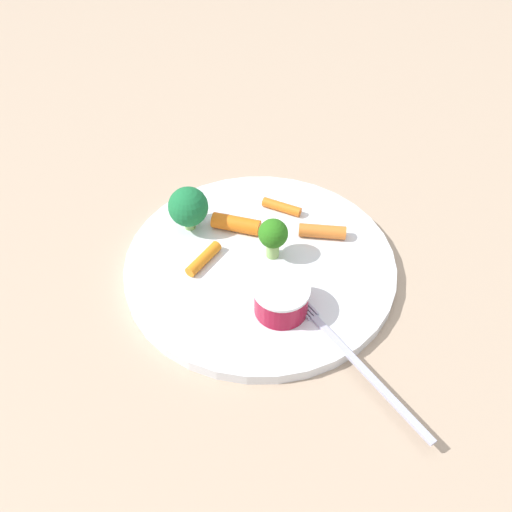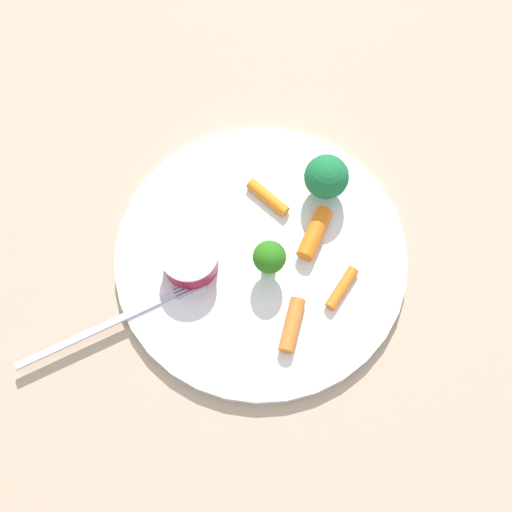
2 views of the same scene
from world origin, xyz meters
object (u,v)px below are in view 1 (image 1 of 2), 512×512
carrot_stick_3 (322,231)px  carrot_stick_2 (236,224)px  fork (355,361)px  carrot_stick_0 (282,207)px  carrot_stick_1 (204,259)px  sauce_cup (281,299)px  plate (260,266)px  broccoli_floret_1 (188,207)px  broccoli_floret_0 (273,235)px

carrot_stick_3 → carrot_stick_2: bearing=-158.8°
carrot_stick_2 → fork: carrot_stick_2 is taller
fork → carrot_stick_0: bearing=134.0°
carrot_stick_1 → carrot_stick_0: bearing=72.0°
carrot_stick_3 → fork: carrot_stick_3 is taller
sauce_cup → plate: bearing=134.7°
sauce_cup → carrot_stick_2: size_ratio=1.03×
plate → carrot_stick_0: bearing=100.4°
carrot_stick_2 → sauce_cup: bearing=-40.3°
broccoli_floret_1 → fork: size_ratio=0.30×
broccoli_floret_1 → carrot_stick_0: broccoli_floret_1 is taller
plate → sauce_cup: size_ratio=5.20×
broccoli_floret_1 → carrot_stick_2: (0.04, 0.02, -0.02)m
carrot_stick_1 → carrot_stick_3: size_ratio=0.94×
broccoli_floret_1 → fork: (0.22, -0.08, -0.03)m
plate → carrot_stick_1: 0.06m
carrot_stick_0 → fork: (0.14, -0.15, -0.00)m
plate → fork: fork is taller
carrot_stick_1 → fork: (0.18, -0.04, -0.00)m
sauce_cup → carrot_stick_1: size_ratio=1.14×
plate → carrot_stick_2: 0.05m
sauce_cup → carrot_stick_3: size_ratio=1.08×
plate → broccoli_floret_1: (-0.09, 0.01, 0.03)m
plate → carrot_stick_2: bearing=145.7°
plate → fork: size_ratio=1.67×
broccoli_floret_1 → carrot_stick_2: broccoli_floret_1 is taller
carrot_stick_2 → broccoli_floret_1: bearing=-156.9°
broccoli_floret_0 → fork: size_ratio=0.28×
sauce_cup → carrot_stick_0: 0.14m
sauce_cup → carrot_stick_0: (-0.06, 0.13, -0.01)m
carrot_stick_1 → carrot_stick_2: size_ratio=0.90×
broccoli_floret_1 → carrot_stick_1: broccoli_floret_1 is taller
carrot_stick_3 → fork: 0.16m
carrot_stick_1 → carrot_stick_2: 0.06m
carrot_stick_0 → carrot_stick_1: 0.11m
carrot_stick_3 → broccoli_floret_1: bearing=-158.1°
sauce_cup → carrot_stick_2: (-0.09, 0.08, -0.01)m
carrot_stick_0 → carrot_stick_3: bearing=-17.0°
broccoli_floret_1 → fork: 0.23m
carrot_stick_1 → fork: size_ratio=0.28×
sauce_cup → broccoli_floret_0: (-0.04, 0.06, 0.01)m
broccoli_floret_1 → sauce_cup: bearing=-22.9°
sauce_cup → broccoli_floret_0: size_ratio=1.16×
broccoli_floret_0 → fork: bearing=-34.3°
broccoli_floret_1 → carrot_stick_2: bearing=23.1°
sauce_cup → broccoli_floret_1: size_ratio=1.06×
broccoli_floret_0 → carrot_stick_3: bearing=55.6°
carrot_stick_0 → fork: carrot_stick_0 is taller
carrot_stick_0 → carrot_stick_2: (-0.03, -0.05, 0.00)m
carrot_stick_0 → carrot_stick_3: carrot_stick_3 is taller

